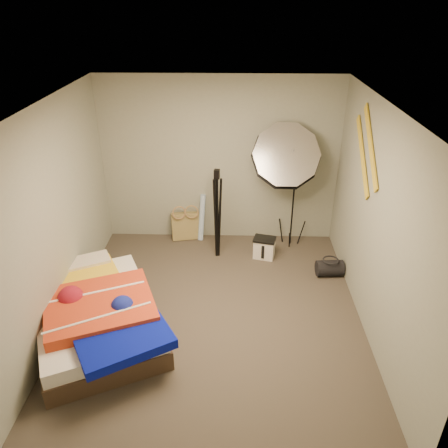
{
  "coord_description": "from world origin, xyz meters",
  "views": [
    {
      "loc": [
        0.23,
        -4.12,
        3.46
      ],
      "look_at": [
        0.1,
        0.6,
        0.95
      ],
      "focal_mm": 35.0,
      "sensor_mm": 36.0,
      "label": 1
    }
  ],
  "objects_px": {
    "camera_case": "(264,248)",
    "photo_umbrella": "(286,157)",
    "bed": "(96,314)",
    "duffel_bag": "(330,268)",
    "tote_bag": "(186,226)",
    "camera_tripod": "(217,208)",
    "wrapping_roll": "(202,218)"
  },
  "relations": [
    {
      "from": "camera_case",
      "to": "duffel_bag",
      "type": "relative_size",
      "value": 0.8
    },
    {
      "from": "tote_bag",
      "to": "camera_tripod",
      "type": "distance_m",
      "value": 0.92
    },
    {
      "from": "camera_case",
      "to": "photo_umbrella",
      "type": "relative_size",
      "value": 0.14
    },
    {
      "from": "wrapping_roll",
      "to": "camera_case",
      "type": "distance_m",
      "value": 1.11
    },
    {
      "from": "camera_case",
      "to": "photo_umbrella",
      "type": "xyz_separation_m",
      "value": [
        0.26,
        0.3,
        1.3
      ]
    },
    {
      "from": "tote_bag",
      "to": "camera_tripod",
      "type": "height_order",
      "value": "camera_tripod"
    },
    {
      "from": "wrapping_roll",
      "to": "duffel_bag",
      "type": "height_order",
      "value": "wrapping_roll"
    },
    {
      "from": "camera_case",
      "to": "bed",
      "type": "xyz_separation_m",
      "value": [
        -1.98,
        -1.67,
        0.12
      ]
    },
    {
      "from": "photo_umbrella",
      "to": "camera_tripod",
      "type": "distance_m",
      "value": 1.19
    },
    {
      "from": "bed",
      "to": "duffel_bag",
      "type": "bearing_deg",
      "value": 23.34
    },
    {
      "from": "tote_bag",
      "to": "bed",
      "type": "bearing_deg",
      "value": -120.61
    },
    {
      "from": "tote_bag",
      "to": "bed",
      "type": "distance_m",
      "value": 2.34
    },
    {
      "from": "duffel_bag",
      "to": "bed",
      "type": "distance_m",
      "value": 3.12
    },
    {
      "from": "wrapping_roll",
      "to": "camera_tripod",
      "type": "bearing_deg",
      "value": -62.48
    },
    {
      "from": "tote_bag",
      "to": "camera_tripod",
      "type": "xyz_separation_m",
      "value": [
        0.52,
        -0.51,
        0.56
      ]
    },
    {
      "from": "camera_case",
      "to": "bed",
      "type": "relative_size",
      "value": 0.13
    },
    {
      "from": "camera_case",
      "to": "camera_tripod",
      "type": "relative_size",
      "value": 0.21
    },
    {
      "from": "photo_umbrella",
      "to": "tote_bag",
      "type": "bearing_deg",
      "value": 170.81
    },
    {
      "from": "camera_tripod",
      "to": "tote_bag",
      "type": "bearing_deg",
      "value": 135.83
    },
    {
      "from": "camera_case",
      "to": "bed",
      "type": "height_order",
      "value": "bed"
    },
    {
      "from": "tote_bag",
      "to": "camera_case",
      "type": "xyz_separation_m",
      "value": [
        1.21,
        -0.53,
        -0.07
      ]
    },
    {
      "from": "bed",
      "to": "camera_tripod",
      "type": "distance_m",
      "value": 2.2
    },
    {
      "from": "tote_bag",
      "to": "duffel_bag",
      "type": "relative_size",
      "value": 1.19
    },
    {
      "from": "tote_bag",
      "to": "bed",
      "type": "xyz_separation_m",
      "value": [
        -0.77,
        -2.21,
        0.05
      ]
    },
    {
      "from": "camera_case",
      "to": "photo_umbrella",
      "type": "distance_m",
      "value": 1.36
    },
    {
      "from": "tote_bag",
      "to": "wrapping_roll",
      "type": "xyz_separation_m",
      "value": [
        0.26,
        0.0,
        0.15
      ]
    },
    {
      "from": "camera_tripod",
      "to": "photo_umbrella",
      "type": "bearing_deg",
      "value": 15.9
    },
    {
      "from": "bed",
      "to": "camera_tripod",
      "type": "height_order",
      "value": "camera_tripod"
    },
    {
      "from": "wrapping_roll",
      "to": "photo_umbrella",
      "type": "xyz_separation_m",
      "value": [
        1.21,
        -0.24,
        1.08
      ]
    },
    {
      "from": "wrapping_roll",
      "to": "photo_umbrella",
      "type": "height_order",
      "value": "photo_umbrella"
    },
    {
      "from": "duffel_bag",
      "to": "photo_umbrella",
      "type": "bearing_deg",
      "value": 125.18
    },
    {
      "from": "wrapping_roll",
      "to": "camera_tripod",
      "type": "distance_m",
      "value": 0.7
    }
  ]
}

